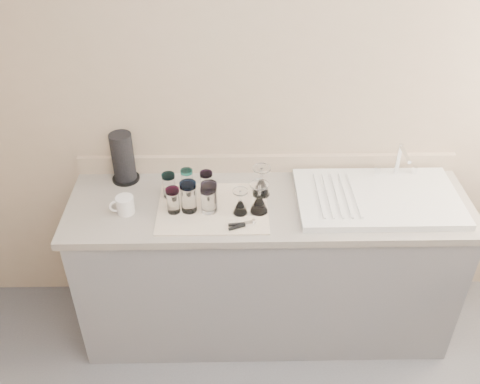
{
  "coord_description": "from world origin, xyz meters",
  "views": [
    {
      "loc": [
        -0.19,
        -0.97,
        2.54
      ],
      "look_at": [
        -0.15,
        1.15,
        1.0
      ],
      "focal_mm": 40.0,
      "sensor_mm": 36.0,
      "label": 1
    }
  ],
  "objects_px": {
    "tumbler_purple": "(206,183)",
    "tumbler_extra": "(207,200)",
    "tumbler_cyan": "(187,180)",
    "goblet_front_left": "(240,205)",
    "sink_unit": "(378,197)",
    "tumbler_blue": "(189,197)",
    "goblet_back_right": "(261,185)",
    "paper_towel_roll": "(123,158)",
    "tumbler_teal": "(169,185)",
    "tumbler_magenta": "(173,200)",
    "goblet_front_right": "(259,202)",
    "white_mug": "(125,205)",
    "can_opener": "(242,225)",
    "tumbler_lavender": "(209,197)"
  },
  "relations": [
    {
      "from": "goblet_back_right",
      "to": "white_mug",
      "type": "relative_size",
      "value": 1.24
    },
    {
      "from": "tumbler_cyan",
      "to": "white_mug",
      "type": "relative_size",
      "value": 0.96
    },
    {
      "from": "tumbler_purple",
      "to": "goblet_back_right",
      "type": "bearing_deg",
      "value": -2.38
    },
    {
      "from": "tumbler_purple",
      "to": "can_opener",
      "type": "bearing_deg",
      "value": -56.95
    },
    {
      "from": "tumbler_cyan",
      "to": "sink_unit",
      "type": "bearing_deg",
      "value": -5.48
    },
    {
      "from": "tumbler_teal",
      "to": "tumbler_purple",
      "type": "xyz_separation_m",
      "value": [
        0.19,
        0.02,
        -0.0
      ]
    },
    {
      "from": "white_mug",
      "to": "goblet_back_right",
      "type": "bearing_deg",
      "value": 10.99
    },
    {
      "from": "tumbler_cyan",
      "to": "white_mug",
      "type": "height_order",
      "value": "tumbler_cyan"
    },
    {
      "from": "tumbler_cyan",
      "to": "goblet_front_right",
      "type": "distance_m",
      "value": 0.41
    },
    {
      "from": "tumbler_magenta",
      "to": "goblet_front_right",
      "type": "relative_size",
      "value": 0.82
    },
    {
      "from": "sink_unit",
      "to": "can_opener",
      "type": "relative_size",
      "value": 6.15
    },
    {
      "from": "goblet_front_right",
      "to": "sink_unit",
      "type": "bearing_deg",
      "value": 8.12
    },
    {
      "from": "tumbler_blue",
      "to": "paper_towel_roll",
      "type": "distance_m",
      "value": 0.46
    },
    {
      "from": "sink_unit",
      "to": "goblet_front_right",
      "type": "bearing_deg",
      "value": -171.88
    },
    {
      "from": "goblet_front_right",
      "to": "white_mug",
      "type": "relative_size",
      "value": 1.24
    },
    {
      "from": "tumbler_purple",
      "to": "tumbler_extra",
      "type": "relative_size",
      "value": 0.94
    },
    {
      "from": "tumbler_teal",
      "to": "goblet_front_left",
      "type": "relative_size",
      "value": 1.01
    },
    {
      "from": "paper_towel_roll",
      "to": "tumbler_blue",
      "type": "bearing_deg",
      "value": -38.65
    },
    {
      "from": "tumbler_teal",
      "to": "tumbler_cyan",
      "type": "distance_m",
      "value": 0.1
    },
    {
      "from": "sink_unit",
      "to": "tumbler_blue",
      "type": "bearing_deg",
      "value": -175.6
    },
    {
      "from": "sink_unit",
      "to": "tumbler_extra",
      "type": "height_order",
      "value": "sink_unit"
    },
    {
      "from": "tumbler_magenta",
      "to": "paper_towel_roll",
      "type": "relative_size",
      "value": 0.49
    },
    {
      "from": "goblet_front_left",
      "to": "sink_unit",
      "type": "bearing_deg",
      "value": 7.88
    },
    {
      "from": "tumbler_lavender",
      "to": "white_mug",
      "type": "bearing_deg",
      "value": 179.74
    },
    {
      "from": "tumbler_teal",
      "to": "tumbler_magenta",
      "type": "bearing_deg",
      "value": -76.07
    },
    {
      "from": "tumbler_lavender",
      "to": "paper_towel_roll",
      "type": "distance_m",
      "value": 0.55
    },
    {
      "from": "goblet_back_right",
      "to": "goblet_front_right",
      "type": "xyz_separation_m",
      "value": [
        -0.02,
        -0.14,
        0.0
      ]
    },
    {
      "from": "tumbler_purple",
      "to": "tumbler_lavender",
      "type": "xyz_separation_m",
      "value": [
        0.02,
        -0.15,
        0.02
      ]
    },
    {
      "from": "goblet_front_left",
      "to": "white_mug",
      "type": "xyz_separation_m",
      "value": [
        -0.57,
        0.02,
        -0.01
      ]
    },
    {
      "from": "tumbler_blue",
      "to": "goblet_back_right",
      "type": "xyz_separation_m",
      "value": [
        0.36,
        0.13,
        -0.03
      ]
    },
    {
      "from": "sink_unit",
      "to": "tumbler_extra",
      "type": "relative_size",
      "value": 5.99
    },
    {
      "from": "tumbler_purple",
      "to": "white_mug",
      "type": "relative_size",
      "value": 0.98
    },
    {
      "from": "tumbler_magenta",
      "to": "goblet_front_left",
      "type": "height_order",
      "value": "tumbler_magenta"
    },
    {
      "from": "tumbler_teal",
      "to": "goblet_back_right",
      "type": "height_order",
      "value": "goblet_back_right"
    },
    {
      "from": "tumbler_teal",
      "to": "tumbler_purple",
      "type": "height_order",
      "value": "tumbler_teal"
    },
    {
      "from": "sink_unit",
      "to": "paper_towel_roll",
      "type": "relative_size",
      "value": 2.97
    },
    {
      "from": "tumbler_magenta",
      "to": "paper_towel_roll",
      "type": "bearing_deg",
      "value": 133.76
    },
    {
      "from": "can_opener",
      "to": "paper_towel_roll",
      "type": "height_order",
      "value": "paper_towel_roll"
    },
    {
      "from": "can_opener",
      "to": "sink_unit",
      "type": "bearing_deg",
      "value": 16.34
    },
    {
      "from": "sink_unit",
      "to": "tumbler_teal",
      "type": "relative_size",
      "value": 6.15
    },
    {
      "from": "goblet_front_right",
      "to": "white_mug",
      "type": "height_order",
      "value": "goblet_front_right"
    },
    {
      "from": "tumbler_teal",
      "to": "goblet_front_left",
      "type": "height_order",
      "value": "same"
    },
    {
      "from": "goblet_back_right",
      "to": "goblet_front_right",
      "type": "relative_size",
      "value": 1.0
    },
    {
      "from": "tumbler_cyan",
      "to": "goblet_front_left",
      "type": "relative_size",
      "value": 0.95
    },
    {
      "from": "sink_unit",
      "to": "tumbler_blue",
      "type": "xyz_separation_m",
      "value": [
        -0.96,
        -0.07,
        0.07
      ]
    },
    {
      "from": "tumbler_purple",
      "to": "tumbler_magenta",
      "type": "distance_m",
      "value": 0.22
    },
    {
      "from": "tumbler_extra",
      "to": "goblet_front_right",
      "type": "relative_size",
      "value": 0.84
    },
    {
      "from": "goblet_front_left",
      "to": "goblet_front_right",
      "type": "bearing_deg",
      "value": 6.34
    },
    {
      "from": "tumbler_blue",
      "to": "tumbler_extra",
      "type": "distance_m",
      "value": 0.09
    },
    {
      "from": "goblet_front_left",
      "to": "goblet_back_right",
      "type": "bearing_deg",
      "value": 54.11
    }
  ]
}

